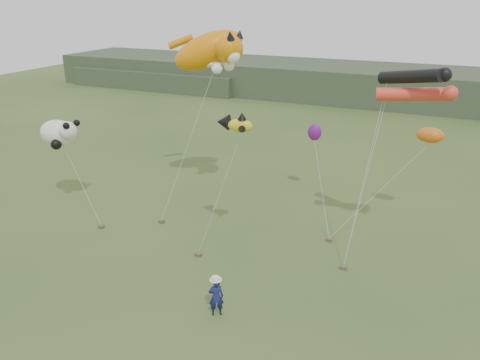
% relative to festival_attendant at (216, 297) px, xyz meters
% --- Properties ---
extents(ground, '(120.00, 120.00, 0.00)m').
position_rel_festival_attendant_xyz_m(ground, '(-0.12, 0.79, -0.86)').
color(ground, '#385123').
rests_on(ground, ground).
extents(headland, '(90.00, 13.00, 4.00)m').
position_rel_festival_attendant_xyz_m(headland, '(-3.23, 45.48, 1.06)').
color(headland, '#2D3D28').
rests_on(headland, ground).
extents(festival_attendant, '(0.75, 0.68, 1.72)m').
position_rel_festival_attendant_xyz_m(festival_attendant, '(0.00, 0.00, 0.00)').
color(festival_attendant, '#161C52').
rests_on(festival_attendant, ground).
extents(sandbag_anchors, '(13.87, 4.44, 0.16)m').
position_rel_festival_attendant_xyz_m(sandbag_anchors, '(-2.43, 5.58, -0.78)').
color(sandbag_anchors, brown).
rests_on(sandbag_anchors, ground).
extents(cat_kite, '(5.71, 3.99, 3.32)m').
position_rel_festival_attendant_xyz_m(cat_kite, '(-5.54, 11.03, 8.44)').
color(cat_kite, orange).
rests_on(cat_kite, ground).
extents(fish_kite, '(2.03, 1.36, 1.04)m').
position_rel_festival_attendant_xyz_m(fish_kite, '(-1.64, 5.43, 5.80)').
color(fish_kite, gold).
rests_on(fish_kite, ground).
extents(tube_kites, '(3.65, 2.26, 1.77)m').
position_rel_festival_attendant_xyz_m(tube_kites, '(6.18, 8.45, 7.68)').
color(tube_kites, black).
rests_on(tube_kites, ground).
extents(panda_kite, '(2.82, 1.83, 1.75)m').
position_rel_festival_attendant_xyz_m(panda_kite, '(-13.40, 6.06, 3.81)').
color(panda_kite, white).
rests_on(panda_kite, ground).
extents(misc_kites, '(7.99, 2.04, 1.92)m').
position_rel_festival_attendant_xyz_m(misc_kites, '(4.54, 12.99, 4.02)').
color(misc_kites, '#D65F13').
rests_on(misc_kites, ground).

